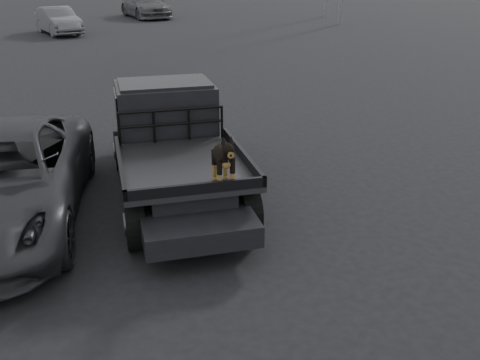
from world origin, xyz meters
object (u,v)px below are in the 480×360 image
object	(u,v)px
flatbed_ute	(175,170)
distant_car_b	(145,5)
dog	(223,159)
distant_car_a	(58,21)

from	to	relation	value
flatbed_ute	distant_car_b	bearing A→B (deg)	85.43
dog	distant_car_a	xyz separation A→B (m)	(-3.40, 25.08, -0.58)
dog	distant_car_b	size ratio (longest dim) A/B	0.13
distant_car_b	flatbed_ute	bearing A→B (deg)	-106.66
distant_car_a	distant_car_b	world-z (taller)	distant_car_b
distant_car_a	distant_car_b	xyz separation A→B (m)	(5.47, 7.89, 0.13)
flatbed_ute	dog	distance (m)	2.10
dog	distant_car_b	world-z (taller)	distant_car_b
distant_car_a	dog	bearing A→B (deg)	-100.30
dog	distant_car_a	world-z (taller)	dog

